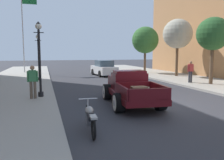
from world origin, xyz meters
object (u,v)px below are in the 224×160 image
Objects in this scene: car_background_white at (104,68)px; pedestrian_sidewalk_right at (191,70)px; street_lamp_far at (38,53)px; street_tree_second at (178,34)px; hotrod_truck_maroon at (129,88)px; flagpole at (25,24)px; motorcycle_parked at (90,117)px; street_lamp_near at (39,53)px; street_tree_nearest at (213,34)px; street_tree_third at (145,40)px; pedestrian_sidewalk_left at (33,80)px.

pedestrian_sidewalk_right is (4.65, -8.60, 0.32)m from car_background_white.
pedestrian_sidewalk_right is at bearing -24.71° from street_lamp_far.
street_tree_second is (1.78, 4.72, 3.17)m from pedestrian_sidewalk_right.
hotrod_truck_maroon is 0.55× the size of flagpole.
car_background_white is 0.80× the size of street_tree_second.
flagpole reaches higher than motorcycle_parked.
street_lamp_near is 16.72m from flagpole.
motorcycle_parked is (-2.59, -3.38, -0.31)m from hotrod_truck_maroon.
street_lamp_far is 13.12m from street_tree_second.
flagpole reaches higher than hotrod_truck_maroon.
car_background_white is at bearing 119.79° from street_tree_nearest.
flagpole is 14.05m from street_tree_third.
pedestrian_sidewalk_left is 1.43m from street_lamp_near.
street_lamp_near is 0.69× the size of street_tree_second.
street_tree_second is at bearing 49.07° from motorcycle_parked.
pedestrian_sidewalk_right is 0.43× the size of street_lamp_far.
motorcycle_parked is 17.61m from street_tree_second.
car_background_white is at bearing 118.37° from pedestrian_sidewalk_right.
street_tree_second is at bearing -31.43° from flagpole.
pedestrian_sidewalk_right is at bearing -61.63° from car_background_white.
hotrod_truck_maroon is 4.79m from pedestrian_sidewalk_left.
street_tree_nearest is (12.29, 2.00, 2.67)m from pedestrian_sidewalk_left.
street_tree_second is (8.67, 9.60, 3.50)m from hotrod_truck_maroon.
car_background_white is 0.84× the size of street_tree_third.
hotrod_truck_maroon is at bearing 52.57° from motorcycle_parked.
street_lamp_near is at bearing 105.10° from motorcycle_parked.
car_background_white is at bearing -171.58° from street_tree_third.
hotrod_truck_maroon is 16.35m from street_tree_third.
street_tree_nearest reaches higher than pedestrian_sidewalk_left.
street_tree_third is at bearing 46.57° from pedestrian_sidewalk_left.
flagpole is at bearing 94.83° from pedestrian_sidewalk_left.
flagpole is (-3.28, 21.88, 5.33)m from motorcycle_parked.
pedestrian_sidewalk_right is 11.39m from street_lamp_near.
street_lamp_far is at bearing 178.09° from street_tree_second.
flagpole is at bearing 133.17° from pedestrian_sidewalk_right.
street_tree_third reaches higher than pedestrian_sidewalk_right.
pedestrian_sidewalk_right reaches higher than motorcycle_parked.
pedestrian_sidewalk_right is 19.24m from flagpole.
street_tree_third is at bearing 105.41° from street_tree_second.
street_tree_third reaches higher than street_lamp_near.
pedestrian_sidewalk_right is (9.49, 8.27, 0.64)m from motorcycle_parked.
street_tree_nearest reaches higher than hotrod_truck_maroon.
flagpole is 1.73× the size of street_tree_third.
flagpole is at bearing 162.26° from street_tree_third.
motorcycle_parked is at bearing -127.43° from hotrod_truck_maroon.
street_tree_nearest is 0.87× the size of street_tree_second.
street_tree_third is at bearing 86.96° from pedestrian_sidewalk_right.
street_lamp_far is at bearing 88.96° from pedestrian_sidewalk_left.
car_background_white is 6.07m from street_tree_third.
hotrod_truck_maroon is 13.67m from car_background_white.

